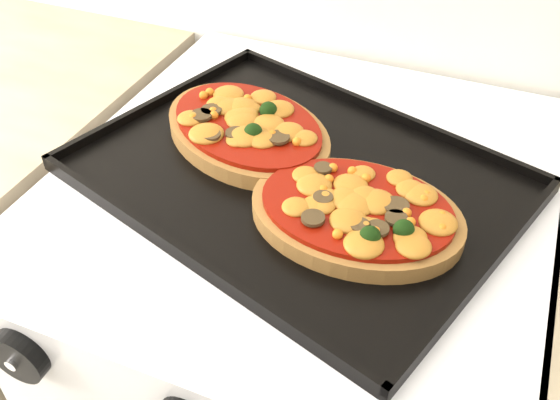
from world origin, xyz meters
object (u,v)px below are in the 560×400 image
at_px(stove, 301,380).
at_px(pizza_left, 247,128).
at_px(pizza_right, 356,211).
at_px(baking_tray, 296,174).

height_order(stove, pizza_left, pizza_left).
bearing_deg(pizza_right, baking_tray, 149.35).
xyz_separation_m(pizza_left, pizza_right, (0.17, -0.10, -0.00)).
relative_size(baking_tray, pizza_right, 2.12).
relative_size(stove, pizza_left, 3.71).
bearing_deg(pizza_left, stove, -10.29).
xyz_separation_m(baking_tray, pizza_left, (-0.08, 0.04, 0.02)).
height_order(stove, baking_tray, baking_tray).
relative_size(stove, pizza_right, 3.90).
height_order(pizza_left, pizza_right, pizza_left).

